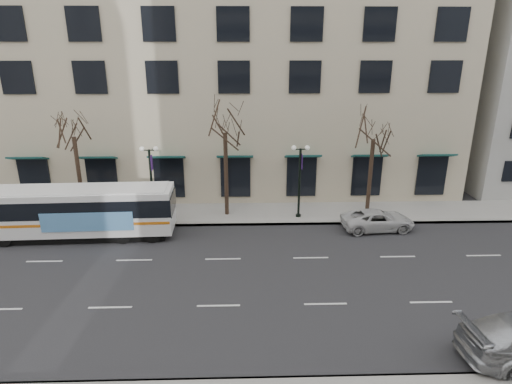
{
  "coord_description": "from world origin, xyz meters",
  "views": [
    {
      "loc": [
        1.26,
        -19.41,
        11.44
      ],
      "look_at": [
        1.87,
        2.3,
        4.0
      ],
      "focal_mm": 30.0,
      "sensor_mm": 36.0,
      "label": 1
    }
  ],
  "objects_px": {
    "lamp_post_left": "(151,179)",
    "white_pickup": "(378,220)",
    "tree_far_mid": "(225,119)",
    "lamp_post_right": "(300,178)",
    "city_bus": "(78,211)",
    "tree_far_left": "(72,122)",
    "tree_far_right": "(375,125)"
  },
  "relations": [
    {
      "from": "lamp_post_left",
      "to": "white_pickup",
      "type": "distance_m",
      "value": 15.25
    },
    {
      "from": "lamp_post_left",
      "to": "lamp_post_right",
      "type": "distance_m",
      "value": 10.0
    },
    {
      "from": "tree_far_left",
      "to": "lamp_post_right",
      "type": "bearing_deg",
      "value": -2.29
    },
    {
      "from": "tree_far_mid",
      "to": "lamp_post_left",
      "type": "relative_size",
      "value": 1.64
    },
    {
      "from": "tree_far_right",
      "to": "lamp_post_right",
      "type": "relative_size",
      "value": 1.55
    },
    {
      "from": "tree_far_left",
      "to": "city_bus",
      "type": "bearing_deg",
      "value": -74.0
    },
    {
      "from": "tree_far_mid",
      "to": "lamp_post_right",
      "type": "bearing_deg",
      "value": -6.83
    },
    {
      "from": "lamp_post_left",
      "to": "city_bus",
      "type": "distance_m",
      "value": 5.0
    },
    {
      "from": "lamp_post_right",
      "to": "city_bus",
      "type": "relative_size",
      "value": 0.44
    },
    {
      "from": "tree_far_right",
      "to": "lamp_post_left",
      "type": "height_order",
      "value": "tree_far_right"
    },
    {
      "from": "tree_far_left",
      "to": "tree_far_right",
      "type": "xyz_separation_m",
      "value": [
        20.0,
        0.0,
        -0.28
      ]
    },
    {
      "from": "lamp_post_left",
      "to": "white_pickup",
      "type": "xyz_separation_m",
      "value": [
        14.95,
        -2.0,
        -2.29
      ]
    },
    {
      "from": "tree_far_mid",
      "to": "lamp_post_left",
      "type": "xyz_separation_m",
      "value": [
        -4.99,
        -0.6,
        -3.96
      ]
    },
    {
      "from": "tree_far_left",
      "to": "white_pickup",
      "type": "bearing_deg",
      "value": -7.42
    },
    {
      "from": "city_bus",
      "to": "white_pickup",
      "type": "relative_size",
      "value": 2.54
    },
    {
      "from": "tree_far_mid",
      "to": "lamp_post_right",
      "type": "relative_size",
      "value": 1.64
    },
    {
      "from": "tree_far_mid",
      "to": "tree_far_right",
      "type": "distance_m",
      "value": 10.01
    },
    {
      "from": "lamp_post_left",
      "to": "lamp_post_right",
      "type": "height_order",
      "value": "same"
    },
    {
      "from": "tree_far_mid",
      "to": "lamp_post_left",
      "type": "distance_m",
      "value": 6.4
    },
    {
      "from": "lamp_post_right",
      "to": "tree_far_mid",
      "type": "bearing_deg",
      "value": 173.17
    },
    {
      "from": "tree_far_right",
      "to": "lamp_post_right",
      "type": "xyz_separation_m",
      "value": [
        -4.99,
        -0.6,
        -3.48
      ]
    },
    {
      "from": "lamp_post_right",
      "to": "tree_far_right",
      "type": "bearing_deg",
      "value": 6.85
    },
    {
      "from": "tree_far_left",
      "to": "tree_far_mid",
      "type": "xyz_separation_m",
      "value": [
        10.0,
        0.0,
        0.21
      ]
    },
    {
      "from": "tree_far_mid",
      "to": "white_pickup",
      "type": "bearing_deg",
      "value": -14.64
    },
    {
      "from": "tree_far_right",
      "to": "lamp_post_right",
      "type": "distance_m",
      "value": 6.11
    },
    {
      "from": "tree_far_mid",
      "to": "white_pickup",
      "type": "height_order",
      "value": "tree_far_mid"
    },
    {
      "from": "lamp_post_left",
      "to": "city_bus",
      "type": "relative_size",
      "value": 0.44
    },
    {
      "from": "tree_far_left",
      "to": "lamp_post_right",
      "type": "height_order",
      "value": "tree_far_left"
    },
    {
      "from": "lamp_post_left",
      "to": "white_pickup",
      "type": "height_order",
      "value": "lamp_post_left"
    },
    {
      "from": "tree_far_left",
      "to": "white_pickup",
      "type": "relative_size",
      "value": 1.77
    },
    {
      "from": "tree_far_left",
      "to": "city_bus",
      "type": "xyz_separation_m",
      "value": [
        0.93,
        -3.23,
        -4.94
      ]
    },
    {
      "from": "lamp_post_right",
      "to": "white_pickup",
      "type": "relative_size",
      "value": 1.11
    }
  ]
}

